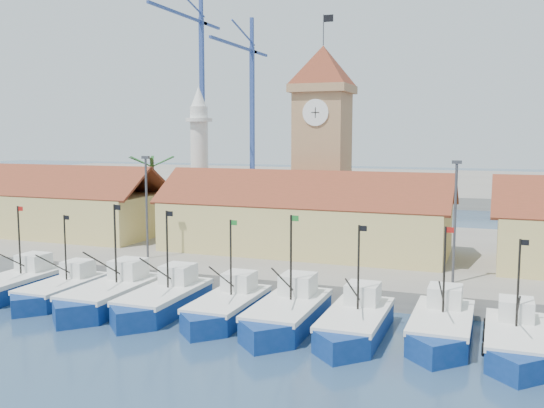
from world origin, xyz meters
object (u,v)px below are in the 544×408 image
at_px(boat_0, 13,286).
at_px(boat_5, 286,316).
at_px(clock_tower, 322,139).
at_px(minaret, 199,158).

xyz_separation_m(boat_0, boat_5, (22.34, -0.05, 0.04)).
distance_m(boat_5, clock_tower, 26.70).
relative_size(clock_tower, minaret, 1.39).
distance_m(boat_0, clock_tower, 31.84).
distance_m(boat_5, minaret, 33.54).
bearing_deg(boat_5, clock_tower, 100.46).
distance_m(clock_tower, minaret, 15.30).
bearing_deg(minaret, boat_5, -53.11).
bearing_deg(boat_0, boat_5, -0.12).
height_order(clock_tower, minaret, clock_tower).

